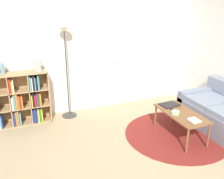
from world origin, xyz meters
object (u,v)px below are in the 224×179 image
(coffee_table, at_px, (181,115))
(bottle_right, at_px, (3,69))
(laptop, at_px, (169,105))
(floor_lamp, at_px, (65,50))
(vase_on_shelf, at_px, (38,66))
(bookshelf, at_px, (19,100))
(bowl, at_px, (175,113))

(coffee_table, xyz_separation_m, bottle_right, (-2.76, 1.60, 0.70))
(laptop, bearing_deg, bottle_right, 155.79)
(laptop, bearing_deg, floor_lamp, 143.84)
(floor_lamp, bearing_deg, bottle_right, 177.08)
(laptop, relative_size, vase_on_shelf, 1.75)
(floor_lamp, xyz_separation_m, laptop, (1.62, -1.18, -0.91))
(floor_lamp, bearing_deg, coffee_table, -43.56)
(bookshelf, distance_m, bowl, 2.90)
(vase_on_shelf, bearing_deg, coffee_table, -36.23)
(coffee_table, bearing_deg, floor_lamp, 136.44)
(bottle_right, bearing_deg, floor_lamp, -2.92)
(bottle_right, bearing_deg, vase_on_shelf, -2.58)
(bottle_right, bearing_deg, bookshelf, -8.03)
(bookshelf, bearing_deg, vase_on_shelf, 0.02)
(laptop, distance_m, bowl, 0.38)
(floor_lamp, distance_m, coffee_table, 2.43)
(floor_lamp, xyz_separation_m, bottle_right, (-1.14, 0.06, -0.27))
(bottle_right, bearing_deg, laptop, -24.21)
(vase_on_shelf, bearing_deg, floor_lamp, -3.31)
(floor_lamp, relative_size, coffee_table, 1.78)
(bottle_right, bearing_deg, coffee_table, -30.04)
(floor_lamp, height_order, laptop, floor_lamp)
(floor_lamp, relative_size, laptop, 5.16)
(bookshelf, distance_m, bottle_right, 0.66)
(floor_lamp, height_order, coffee_table, floor_lamp)
(coffee_table, height_order, bottle_right, bottle_right)
(coffee_table, height_order, vase_on_shelf, vase_on_shelf)
(bottle_right, bearing_deg, bowl, -31.32)
(coffee_table, bearing_deg, laptop, 89.74)
(floor_lamp, xyz_separation_m, vase_on_shelf, (-0.52, 0.03, -0.26))
(bowl, bearing_deg, laptop, 70.47)
(bowl, height_order, vase_on_shelf, vase_on_shelf)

